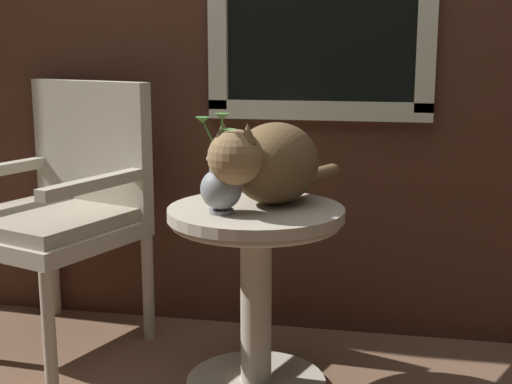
{
  "coord_description": "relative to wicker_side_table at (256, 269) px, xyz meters",
  "views": [
    {
      "loc": [
        0.59,
        -2.0,
        1.12
      ],
      "look_at": [
        0.17,
        0.15,
        0.66
      ],
      "focal_mm": 50.2,
      "sensor_mm": 36.0,
      "label": 1
    }
  ],
  "objects": [
    {
      "name": "wicker_side_table",
      "position": [
        0.0,
        0.0,
        0.0
      ],
      "size": [
        0.56,
        0.56,
        0.61
      ],
      "color": "#B2A893",
      "rests_on": "ground_plane"
    },
    {
      "name": "wicker_chair",
      "position": [
        -0.78,
        0.25,
        0.13
      ],
      "size": [
        0.7,
        0.7,
        0.98
      ],
      "color": "#B2A893",
      "rests_on": "ground_plane"
    },
    {
      "name": "cat",
      "position": [
        0.04,
        0.05,
        0.34
      ],
      "size": [
        0.37,
        0.61,
        0.28
      ],
      "color": "brown",
      "rests_on": "wicker_side_table"
    },
    {
      "name": "pewter_vase_with_ivy",
      "position": [
        -0.09,
        -0.1,
        0.29
      ],
      "size": [
        0.13,
        0.14,
        0.31
      ],
      "color": "gray",
      "rests_on": "wicker_side_table"
    }
  ]
}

